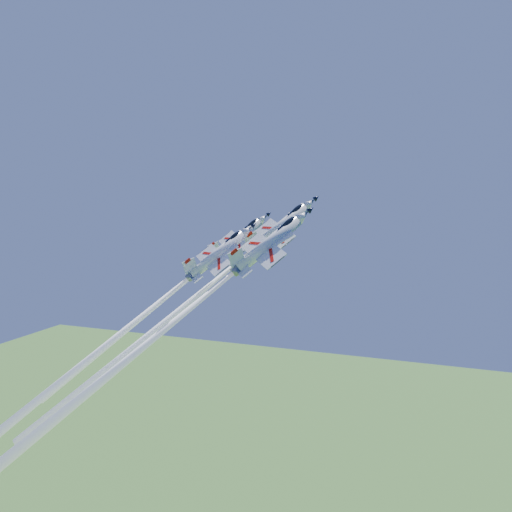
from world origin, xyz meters
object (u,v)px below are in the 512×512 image
(jet_lead, at_px, (181,309))
(jet_slot, at_px, (125,330))
(jet_left, at_px, (165,298))
(jet_right, at_px, (169,326))

(jet_lead, bearing_deg, jet_slot, -81.69)
(jet_left, distance_m, jet_slot, 14.53)
(jet_right, bearing_deg, jet_slot, -138.10)
(jet_slot, bearing_deg, jet_right, 41.90)
(jet_lead, relative_size, jet_left, 1.21)
(jet_lead, height_order, jet_left, jet_lead)
(jet_right, height_order, jet_slot, jet_right)
(jet_left, height_order, jet_slot, jet_left)
(jet_left, height_order, jet_right, jet_right)
(jet_right, xyz_separation_m, jet_slot, (-8.19, 0.14, -1.47))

